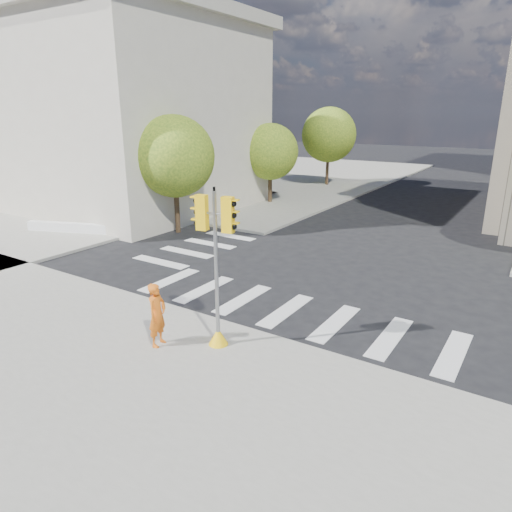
# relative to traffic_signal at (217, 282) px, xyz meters

# --- Properties ---
(ground) EXTENTS (160.00, 160.00, 0.00)m
(ground) POSITION_rel_traffic_signal_xyz_m (0.44, 5.36, -2.07)
(ground) COLOR black
(ground) RESTS_ON ground
(sidewalk_near) EXTENTS (30.00, 14.00, 0.15)m
(sidewalk_near) POSITION_rel_traffic_signal_xyz_m (0.44, -5.64, -2.00)
(sidewalk_near) COLOR gray
(sidewalk_near) RESTS_ON ground
(sidewalk_far_left) EXTENTS (28.00, 40.00, 0.15)m
(sidewalk_far_left) POSITION_rel_traffic_signal_xyz_m (-19.56, 31.36, -2.00)
(sidewalk_far_left) COLOR gray
(sidewalk_far_left) RESTS_ON ground
(classical_building) EXTENTS (19.00, 15.00, 12.70)m
(classical_building) POSITION_rel_traffic_signal_xyz_m (-19.56, 13.36, 4.37)
(classical_building) COLOR beige
(classical_building) RESTS_ON ground
(tree_lw_near) EXTENTS (4.40, 4.40, 6.41)m
(tree_lw_near) POSITION_rel_traffic_signal_xyz_m (-10.06, 9.36, 2.13)
(tree_lw_near) COLOR #382616
(tree_lw_near) RESTS_ON ground
(tree_lw_mid) EXTENTS (4.00, 4.00, 5.77)m
(tree_lw_mid) POSITION_rel_traffic_signal_xyz_m (-10.06, 19.36, 1.69)
(tree_lw_mid) COLOR #382616
(tree_lw_mid) RESTS_ON ground
(tree_lw_far) EXTENTS (4.80, 4.80, 6.95)m
(tree_lw_far) POSITION_rel_traffic_signal_xyz_m (-10.06, 29.36, 2.47)
(tree_lw_far) COLOR #382616
(tree_lw_far) RESTS_ON ground
(traffic_signal) EXTENTS (1.08, 0.56, 4.53)m
(traffic_signal) POSITION_rel_traffic_signal_xyz_m (0.00, 0.00, 0.00)
(traffic_signal) COLOR yellow
(traffic_signal) RESTS_ON sidewalk_near
(photographer) EXTENTS (0.57, 0.75, 1.86)m
(photographer) POSITION_rel_traffic_signal_xyz_m (-1.41, -0.94, -0.99)
(photographer) COLOR orange
(photographer) RESTS_ON sidewalk_near
(planter_wall) EXTENTS (5.74, 2.55, 0.50)m
(planter_wall) POSITION_rel_traffic_signal_xyz_m (-14.30, 5.89, -1.67)
(planter_wall) COLOR white
(planter_wall) RESTS_ON sidewalk_left_near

